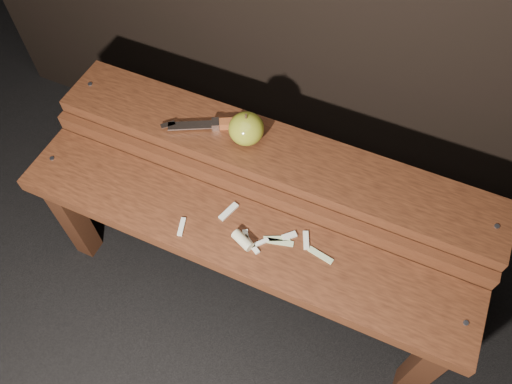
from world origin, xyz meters
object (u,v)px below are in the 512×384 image
at_px(bench_rear_tier, 272,169).
at_px(knife, 227,124).
at_px(bench_front_tier, 237,248).
at_px(apple, 246,129).

bearing_deg(bench_rear_tier, knife, 171.10).
relative_size(bench_front_tier, apple, 12.72).
distance_m(bench_rear_tier, knife, 0.17).
bearing_deg(bench_front_tier, bench_rear_tier, 90.00).
xyz_separation_m(bench_front_tier, bench_rear_tier, (0.00, 0.23, 0.06)).
height_order(bench_rear_tier, apple, apple).
bearing_deg(apple, knife, 164.79).
bearing_deg(bench_front_tier, knife, 119.62).
relative_size(bench_rear_tier, knife, 4.99).
bearing_deg(knife, apple, -15.21).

